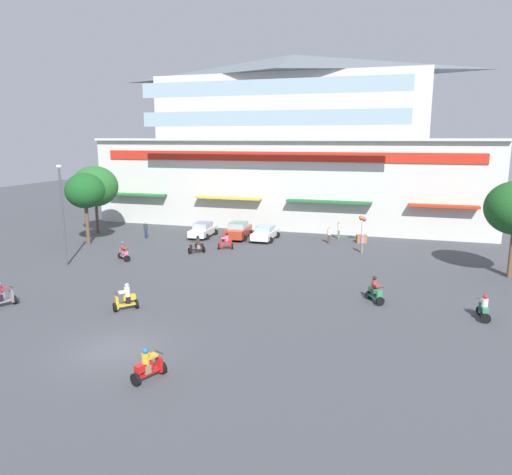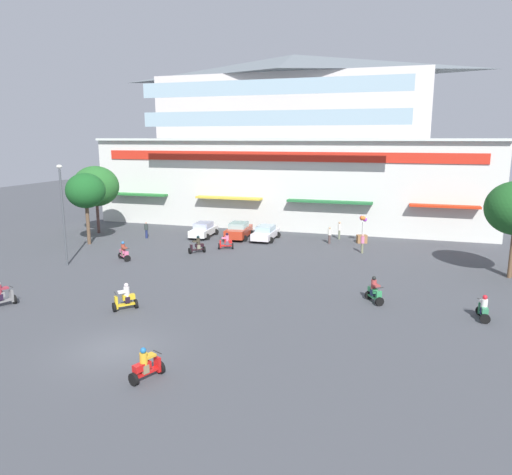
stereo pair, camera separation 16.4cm
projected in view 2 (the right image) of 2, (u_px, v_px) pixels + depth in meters
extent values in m
plane|color=#44474C|center=(219.00, 274.00, 34.28)|extent=(128.00, 128.00, 0.00)
cube|color=silver|center=(291.00, 182.00, 54.23)|extent=(42.52, 10.67, 9.30)
cube|color=silver|center=(293.00, 109.00, 53.09)|extent=(28.78, 9.60, 6.85)
pyramid|color=slate|center=(293.00, 66.00, 52.16)|extent=(29.36, 9.81, 2.30)
cube|color=red|center=(279.00, 156.00, 48.56)|extent=(39.12, 0.12, 0.97)
cube|color=silver|center=(279.00, 140.00, 48.18)|extent=(42.52, 0.70, 0.24)
cube|color=#267432|center=(139.00, 194.00, 53.63)|extent=(6.75, 1.10, 0.20)
cube|color=gold|center=(229.00, 198.00, 50.52)|extent=(7.18, 1.10, 0.20)
cube|color=#236735|center=(329.00, 202.00, 47.45)|extent=(8.42, 1.10, 0.20)
cube|color=red|center=(444.00, 206.00, 44.35)|extent=(6.21, 1.10, 0.20)
cube|color=#99B7C6|center=(268.00, 118.00, 43.85)|extent=(25.33, 0.08, 1.37)
cube|color=#99B7C6|center=(268.00, 87.00, 43.29)|extent=(25.33, 0.08, 1.37)
cylinder|color=brown|center=(88.00, 224.00, 43.74)|extent=(0.32, 0.32, 3.69)
ellipsoid|color=#185320|center=(86.00, 191.00, 43.11)|extent=(3.53, 3.42, 3.17)
cylinder|color=brown|center=(512.00, 254.00, 33.10)|extent=(0.27, 0.27, 3.47)
cylinder|color=brown|center=(98.00, 218.00, 49.03)|extent=(0.29, 0.29, 3.15)
ellipsoid|color=#266228|center=(96.00, 186.00, 48.38)|extent=(4.72, 4.26, 4.05)
cube|color=white|center=(203.00, 231.00, 47.16)|extent=(1.85, 4.20, 0.62)
cube|color=#A5ADCC|center=(203.00, 225.00, 47.04)|extent=(1.52, 2.13, 0.56)
cylinder|color=black|center=(200.00, 231.00, 48.63)|extent=(0.61, 0.20, 0.60)
cylinder|color=black|center=(216.00, 232.00, 48.23)|extent=(0.61, 0.20, 0.60)
cylinder|color=black|center=(191.00, 236.00, 46.20)|extent=(0.61, 0.20, 0.60)
cylinder|color=black|center=(207.00, 237.00, 45.81)|extent=(0.61, 0.20, 0.60)
cube|color=#B8341E|center=(239.00, 232.00, 46.46)|extent=(2.13, 4.33, 0.80)
cube|color=#94BEBB|center=(239.00, 225.00, 46.33)|extent=(1.71, 2.22, 0.50)
cylinder|color=black|center=(233.00, 232.00, 47.98)|extent=(0.61, 0.21, 0.60)
cylinder|color=black|center=(251.00, 233.00, 47.58)|extent=(0.61, 0.21, 0.60)
cylinder|color=black|center=(226.00, 238.00, 45.49)|extent=(0.61, 0.21, 0.60)
cylinder|color=black|center=(244.00, 238.00, 45.10)|extent=(0.61, 0.21, 0.60)
cube|color=silver|center=(265.00, 234.00, 45.73)|extent=(1.72, 4.20, 0.63)
cube|color=#97B6C6|center=(266.00, 228.00, 45.62)|extent=(1.48, 2.10, 0.49)
cylinder|color=black|center=(261.00, 234.00, 47.25)|extent=(0.60, 0.17, 0.60)
cylinder|color=black|center=(278.00, 235.00, 46.76)|extent=(0.60, 0.17, 0.60)
cylinder|color=black|center=(253.00, 239.00, 44.82)|extent=(0.60, 0.17, 0.60)
cylinder|color=black|center=(271.00, 240.00, 44.32)|extent=(0.60, 0.17, 0.60)
cylinder|color=black|center=(14.00, 299.00, 28.17)|extent=(0.53, 0.35, 0.52)
cube|color=gray|center=(3.00, 301.00, 27.68)|extent=(0.73, 1.16, 0.10)
cube|color=gray|center=(12.00, 296.00, 28.02)|extent=(0.35, 0.26, 0.71)
cylinder|color=black|center=(11.00, 287.00, 27.93)|extent=(0.49, 0.25, 0.04)
cube|color=#24162C|center=(0.00, 297.00, 27.53)|extent=(0.41, 0.39, 0.36)
cube|color=#9D2F3D|center=(4.00, 288.00, 27.64)|extent=(0.49, 0.54, 0.10)
cylinder|color=black|center=(127.00, 258.00, 37.76)|extent=(0.42, 0.50, 0.52)
cylinder|color=black|center=(121.00, 255.00, 38.76)|extent=(0.42, 0.50, 0.52)
cube|color=#DA618A|center=(124.00, 256.00, 38.25)|extent=(1.07, 0.89, 0.10)
cube|color=#DA618A|center=(123.00, 251.00, 38.36)|extent=(0.75, 0.66, 0.28)
cube|color=#DA618A|center=(127.00, 256.00, 37.81)|extent=(0.30, 0.34, 0.65)
cylinder|color=black|center=(126.00, 249.00, 37.69)|extent=(0.34, 0.44, 0.04)
cube|color=#6D6451|center=(123.00, 253.00, 38.30)|extent=(0.42, 0.42, 0.36)
cylinder|color=brown|center=(123.00, 248.00, 38.21)|extent=(0.45, 0.45, 0.55)
sphere|color=#2A69AC|center=(123.00, 243.00, 38.13)|extent=(0.25, 0.25, 0.25)
cube|color=brown|center=(124.00, 248.00, 37.98)|extent=(0.56, 0.53, 0.10)
cylinder|color=black|center=(219.00, 246.00, 42.01)|extent=(0.32, 0.54, 0.52)
cylinder|color=black|center=(233.00, 246.00, 42.09)|extent=(0.32, 0.54, 0.52)
cube|color=red|center=(226.00, 245.00, 42.04)|extent=(1.08, 0.64, 0.10)
cube|color=red|center=(228.00, 242.00, 41.98)|extent=(0.73, 0.52, 0.28)
cube|color=red|center=(220.00, 244.00, 41.98)|extent=(0.25, 0.35, 0.65)
cylinder|color=black|center=(220.00, 238.00, 41.87)|extent=(0.22, 0.50, 0.04)
cube|color=#533E4A|center=(227.00, 243.00, 42.00)|extent=(0.38, 0.40, 0.36)
cylinder|color=pink|center=(227.00, 238.00, 41.91)|extent=(0.41, 0.41, 0.51)
sphere|color=black|center=(227.00, 234.00, 41.84)|extent=(0.25, 0.25, 0.25)
cube|color=pink|center=(224.00, 238.00, 41.89)|extent=(0.53, 0.48, 0.10)
cylinder|color=black|center=(380.00, 302.00, 27.78)|extent=(0.51, 0.40, 0.52)
cylinder|color=black|center=(369.00, 295.00, 28.95)|extent=(0.51, 0.40, 0.52)
cube|color=#2F884F|center=(374.00, 297.00, 28.35)|extent=(0.83, 1.07, 0.10)
cube|color=#2F884F|center=(373.00, 290.00, 28.48)|extent=(0.63, 0.75, 0.28)
cube|color=#2F884F|center=(379.00, 297.00, 27.85)|extent=(0.34, 0.29, 0.70)
cylinder|color=black|center=(379.00, 288.00, 27.71)|extent=(0.46, 0.31, 0.04)
cube|color=#20304F|center=(373.00, 292.00, 28.41)|extent=(0.42, 0.41, 0.36)
cylinder|color=#973A39|center=(374.00, 285.00, 28.32)|extent=(0.44, 0.44, 0.58)
sphere|color=black|center=(374.00, 278.00, 28.24)|extent=(0.25, 0.25, 0.25)
cube|color=#973A39|center=(376.00, 285.00, 28.05)|extent=(0.52, 0.55, 0.10)
cylinder|color=black|center=(480.00, 311.00, 26.31)|extent=(0.53, 0.17, 0.52)
cylinder|color=black|center=(485.00, 319.00, 25.12)|extent=(0.53, 0.17, 0.52)
cube|color=#327D53|center=(483.00, 314.00, 25.70)|extent=(0.33, 1.12, 0.10)
cube|color=#327D53|center=(484.00, 309.00, 25.42)|extent=(0.33, 0.72, 0.28)
cube|color=#327D53|center=(481.00, 308.00, 26.15)|extent=(0.33, 0.15, 0.63)
cylinder|color=black|center=(482.00, 299.00, 26.07)|extent=(0.52, 0.06, 0.04)
cube|color=#1D1C4F|center=(484.00, 311.00, 25.54)|extent=(0.33, 0.29, 0.36)
cylinder|color=silver|center=(484.00, 303.00, 25.46)|extent=(0.33, 0.33, 0.48)
sphere|color=red|center=(485.00, 297.00, 25.39)|extent=(0.25, 0.25, 0.25)
cube|color=silver|center=(483.00, 301.00, 25.72)|extent=(0.36, 0.45, 0.10)
cylinder|color=black|center=(114.00, 307.00, 26.86)|extent=(0.47, 0.47, 0.52)
cylinder|color=black|center=(136.00, 304.00, 27.42)|extent=(0.47, 0.47, 0.52)
cube|color=gold|center=(125.00, 304.00, 27.13)|extent=(0.96, 0.96, 0.10)
cube|color=gold|center=(129.00, 297.00, 27.15)|extent=(0.69, 0.70, 0.28)
cube|color=gold|center=(116.00, 303.00, 26.87)|extent=(0.33, 0.32, 0.71)
cylinder|color=black|center=(115.00, 293.00, 26.74)|extent=(0.39, 0.39, 0.04)
cube|color=black|center=(127.00, 299.00, 27.13)|extent=(0.42, 0.42, 0.36)
cylinder|color=silver|center=(127.00, 292.00, 27.04)|extent=(0.45, 0.45, 0.54)
sphere|color=silver|center=(126.00, 285.00, 26.96)|extent=(0.25, 0.25, 0.25)
cube|color=silver|center=(122.00, 292.00, 26.91)|extent=(0.55, 0.55, 0.10)
cylinder|color=black|center=(160.00, 367.00, 19.81)|extent=(0.53, 0.34, 0.52)
cylinder|color=black|center=(133.00, 379.00, 18.83)|extent=(0.53, 0.34, 0.52)
cube|color=red|center=(147.00, 372.00, 19.31)|extent=(0.71, 1.18, 0.10)
cube|color=red|center=(142.00, 367.00, 19.07)|extent=(0.57, 0.80, 0.28)
cube|color=red|center=(157.00, 364.00, 19.67)|extent=(0.35, 0.25, 0.63)
cylinder|color=black|center=(157.00, 352.00, 19.59)|extent=(0.49, 0.24, 0.04)
cube|color=#817252|center=(144.00, 368.00, 19.17)|extent=(0.40, 0.38, 0.36)
cylinder|color=gold|center=(144.00, 359.00, 19.08)|extent=(0.42, 0.42, 0.48)
sphere|color=#1F66A3|center=(143.00, 350.00, 19.01)|extent=(0.25, 0.25, 0.25)
cube|color=gold|center=(150.00, 356.00, 19.29)|extent=(0.49, 0.54, 0.10)
cylinder|color=black|center=(190.00, 251.00, 40.32)|extent=(0.46, 0.48, 0.52)
cylinder|color=black|center=(204.00, 249.00, 40.85)|extent=(0.46, 0.48, 0.52)
cube|color=black|center=(197.00, 249.00, 40.57)|extent=(1.00, 0.96, 0.10)
cube|color=black|center=(199.00, 245.00, 40.60)|extent=(0.72, 0.70, 0.28)
cube|color=black|center=(191.00, 248.00, 40.33)|extent=(0.32, 0.33, 0.65)
cylinder|color=black|center=(191.00, 242.00, 40.21)|extent=(0.38, 0.41, 0.04)
cube|color=#75745C|center=(198.00, 247.00, 40.58)|extent=(0.42, 0.43, 0.36)
cylinder|color=#383226|center=(198.00, 241.00, 40.49)|extent=(0.45, 0.45, 0.55)
sphere|color=black|center=(198.00, 237.00, 40.41)|extent=(0.25, 0.25, 0.25)
cube|color=#383226|center=(195.00, 241.00, 40.37)|extent=(0.55, 0.55, 0.10)
cylinder|color=#4F3E3B|center=(329.00, 239.00, 44.19)|extent=(0.28, 0.28, 0.81)
cylinder|color=silver|center=(330.00, 232.00, 44.06)|extent=(0.46, 0.46, 0.54)
sphere|color=tan|center=(330.00, 228.00, 43.98)|extent=(0.20, 0.20, 0.20)
cylinder|color=navy|center=(147.00, 234.00, 46.63)|extent=(0.26, 0.26, 0.83)
cylinder|color=#2E3836|center=(146.00, 227.00, 46.49)|extent=(0.42, 0.42, 0.57)
sphere|color=tan|center=(146.00, 223.00, 46.41)|extent=(0.20, 0.20, 0.20)
cylinder|color=#6C755A|center=(339.00, 235.00, 46.10)|extent=(0.22, 0.22, 0.88)
cylinder|color=silver|center=(339.00, 227.00, 45.95)|extent=(0.35, 0.35, 0.63)
sphere|color=tan|center=(340.00, 223.00, 45.86)|extent=(0.23, 0.23, 0.23)
cylinder|color=#717454|center=(362.00, 248.00, 40.49)|extent=(0.26, 0.26, 0.87)
cylinder|color=#D36E9B|center=(363.00, 240.00, 40.35)|extent=(0.41, 0.41, 0.57)
sphere|color=tan|center=(363.00, 235.00, 40.27)|extent=(0.21, 0.21, 0.21)
cylinder|color=#474C51|center=(63.00, 218.00, 36.02)|extent=(0.16, 0.16, 7.33)
ellipsoid|color=silver|center=(59.00, 167.00, 35.24)|extent=(0.40, 0.40, 0.28)
cube|color=#95663D|center=(362.00, 239.00, 44.51)|extent=(1.06, 0.88, 0.75)
cylinder|color=#4C4C4C|center=(362.00, 229.00, 44.31)|extent=(0.04, 0.04, 1.20)
sphere|color=purple|center=(365.00, 220.00, 44.10)|extent=(0.39, 0.39, 0.39)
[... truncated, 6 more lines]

